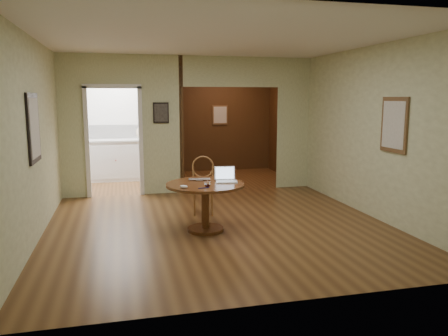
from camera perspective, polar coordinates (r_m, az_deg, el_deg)
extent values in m
plane|color=#4F2F16|center=(6.52, -0.54, -7.67)|extent=(5.00, 5.00, 0.00)
plane|color=white|center=(6.29, -0.57, 16.58)|extent=(5.00, 5.00, 0.00)
plane|color=beige|center=(3.88, 7.74, 1.13)|extent=(5.00, 0.00, 5.00)
plane|color=beige|center=(6.20, -23.72, 3.42)|extent=(0.00, 5.00, 5.00)
plane|color=beige|center=(7.24, 19.16, 4.40)|extent=(0.00, 5.00, 5.00)
cube|color=beige|center=(8.64, -19.21, 5.09)|extent=(0.50, 2.70, 0.04)
cube|color=beige|center=(8.63, -8.21, 5.50)|extent=(0.80, 2.70, 0.04)
cube|color=beige|center=(9.30, 9.00, 5.74)|extent=(0.70, 2.70, 0.04)
plane|color=white|center=(10.59, -13.30, 6.01)|extent=(2.70, 0.00, 2.70)
plane|color=#381F10|center=(11.38, -0.55, 6.45)|extent=(2.70, 0.00, 2.70)
cube|color=#381F10|center=(9.92, -6.58, 5.99)|extent=(0.08, 2.50, 2.70)
cube|color=black|center=(6.19, -23.63, 4.81)|extent=(0.03, 0.70, 0.90)
cube|color=brown|center=(6.81, 21.35, 5.28)|extent=(0.03, 0.60, 0.80)
cube|color=black|center=(8.60, -8.23, 7.15)|extent=(0.30, 0.03, 0.40)
cube|color=silver|center=(11.36, -0.53, 6.95)|extent=(0.40, 0.03, 0.50)
cube|color=white|center=(10.60, -13.25, 4.65)|extent=(2.00, 0.02, 0.32)
cylinder|color=brown|center=(6.33, -2.43, -7.98)|extent=(0.52, 0.52, 0.05)
cylinder|color=brown|center=(6.24, -2.45, -5.18)|extent=(0.11, 0.11, 0.60)
cylinder|color=brown|center=(6.17, -2.47, -2.18)|extent=(1.11, 1.11, 0.04)
cylinder|color=#996436|center=(7.12, -2.74, -2.68)|extent=(0.46, 0.46, 0.03)
cylinder|color=#996436|center=(7.03, -3.88, -4.63)|extent=(0.03, 0.03, 0.43)
cylinder|color=#996436|center=(7.03, -1.56, -4.61)|extent=(0.03, 0.03, 0.43)
cylinder|color=#996436|center=(7.31, -3.86, -4.10)|extent=(0.03, 0.03, 0.43)
cylinder|color=#996436|center=(7.31, -1.62, -4.08)|extent=(0.03, 0.03, 0.43)
cylinder|color=#996436|center=(7.23, -4.04, -1.06)|extent=(0.02, 0.02, 0.34)
cylinder|color=#996436|center=(7.23, -1.49, -1.04)|extent=(0.02, 0.02, 0.34)
torus|color=#996436|center=(7.21, -2.77, 0.15)|extent=(0.36, 0.09, 0.37)
cube|color=white|center=(6.24, 0.35, -1.79)|extent=(0.33, 0.26, 0.01)
cube|color=silver|center=(6.22, 0.41, -1.76)|extent=(0.27, 0.15, 0.00)
cube|color=white|center=(6.34, 0.08, -0.65)|extent=(0.31, 0.11, 0.20)
cube|color=#7F8DA2|center=(6.34, 0.10, -0.66)|extent=(0.27, 0.08, 0.17)
imported|color=silver|center=(6.35, -3.22, -1.58)|extent=(0.34, 0.25, 0.02)
ellipsoid|color=white|center=(5.85, -5.28, -2.44)|extent=(0.12, 0.09, 0.04)
cylinder|color=#0B1053|center=(5.83, -2.67, -2.61)|extent=(0.15, 0.03, 0.01)
cube|color=white|center=(10.38, -13.10, 0.96)|extent=(2.00, 0.55, 0.90)
cube|color=silver|center=(10.33, -13.20, 3.54)|extent=(2.06, 0.60, 0.04)
sphere|color=#B20C0C|center=(10.09, -13.95, 0.98)|extent=(0.03, 0.03, 0.03)
sphere|color=#B20C0C|center=(10.13, -8.29, 1.19)|extent=(0.03, 0.03, 0.03)
ellipsoid|color=beige|center=(10.32, -10.61, 4.56)|extent=(0.37, 0.35, 0.30)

